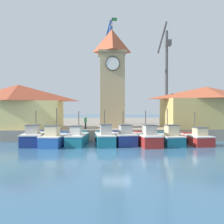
# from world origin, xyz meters

# --- Properties ---
(ground_plane) EXTENTS (300.00, 300.00, 0.00)m
(ground_plane) POSITION_xyz_m (0.00, 0.00, 0.00)
(ground_plane) COLOR #386689
(quay_wharf) EXTENTS (120.00, 40.00, 1.38)m
(quay_wharf) POSITION_xyz_m (0.00, 28.21, 0.69)
(quay_wharf) COLOR gray
(quay_wharf) RESTS_ON ground
(fishing_boat_far_left) EXTENTS (2.29, 5.23, 3.73)m
(fishing_boat_far_left) POSITION_xyz_m (-8.51, 5.66, 0.79)
(fishing_boat_far_left) COLOR navy
(fishing_boat_far_left) RESTS_ON ground
(fishing_boat_left_outer) EXTENTS (2.76, 4.89, 4.01)m
(fishing_boat_left_outer) POSITION_xyz_m (-6.19, 4.73, 0.76)
(fishing_boat_left_outer) COLOR #2356A8
(fishing_boat_left_outer) RESTS_ON ground
(fishing_boat_left_inner) EXTENTS (2.36, 5.23, 3.65)m
(fishing_boat_left_inner) POSITION_xyz_m (-3.85, 5.33, 0.75)
(fishing_boat_left_inner) COLOR #196B7F
(fishing_boat_left_inner) RESTS_ON ground
(fishing_boat_mid_left) EXTENTS (2.21, 5.01, 3.75)m
(fishing_boat_mid_left) POSITION_xyz_m (-0.90, 5.03, 0.79)
(fishing_boat_mid_left) COLOR #196B7F
(fishing_boat_mid_left) RESTS_ON ground
(fishing_boat_center) EXTENTS (2.63, 4.42, 3.67)m
(fishing_boat_center) POSITION_xyz_m (1.17, 5.18, 0.79)
(fishing_boat_center) COLOR navy
(fishing_boat_center) RESTS_ON ground
(fishing_boat_mid_right) EXTENTS (2.44, 5.28, 3.71)m
(fishing_boat_mid_right) POSITION_xyz_m (3.59, 4.53, 0.78)
(fishing_boat_mid_right) COLOR #AD2823
(fishing_boat_mid_right) RESTS_ON ground
(fishing_boat_right_inner) EXTENTS (2.47, 4.57, 3.94)m
(fishing_boat_right_inner) POSITION_xyz_m (6.01, 4.71, 0.75)
(fishing_boat_right_inner) COLOR #196B7F
(fishing_boat_right_inner) RESTS_ON ground
(fishing_boat_right_outer) EXTENTS (2.45, 4.39, 3.57)m
(fishing_boat_right_outer) POSITION_xyz_m (9.08, 4.80, 0.69)
(fishing_boat_right_outer) COLOR #AD2823
(fishing_boat_right_outer) RESTS_ON ground
(clock_tower) EXTENTS (3.78, 3.78, 15.07)m
(clock_tower) POSITION_xyz_m (0.26, 12.98, 8.51)
(clock_tower) COLOR tan
(clock_tower) RESTS_ON quay_wharf
(warehouse_left) EXTENTS (11.29, 6.24, 5.67)m
(warehouse_left) POSITION_xyz_m (-12.02, 11.67, 4.28)
(warehouse_left) COLOR #E5D17A
(warehouse_left) RESTS_ON quay_wharf
(warehouse_right) EXTENTS (11.61, 7.36, 5.52)m
(warehouse_right) POSITION_xyz_m (13.06, 11.71, 4.19)
(warehouse_right) COLOR tan
(warehouse_right) RESTS_ON quay_wharf
(port_crane_near) EXTENTS (2.40, 10.26, 17.30)m
(port_crane_near) POSITION_xyz_m (0.43, 20.76, 7.87)
(port_crane_near) COLOR navy
(port_crane_near) RESTS_ON quay_wharf
(port_crane_far) EXTENTS (2.00, 9.53, 18.23)m
(port_crane_far) POSITION_xyz_m (10.59, 23.64, 7.97)
(port_crane_far) COLOR #353539
(port_crane_far) RESTS_ON quay_wharf
(dock_worker_near_tower) EXTENTS (0.34, 0.22, 1.62)m
(dock_worker_near_tower) POSITION_xyz_m (-3.22, 9.91, 2.22)
(dock_worker_near_tower) COLOR #33333D
(dock_worker_near_tower) RESTS_ON quay_wharf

